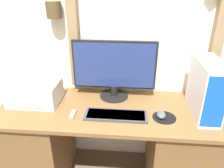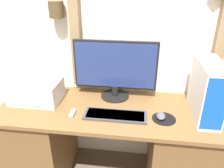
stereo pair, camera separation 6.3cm
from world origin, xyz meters
TOP-DOWN VIEW (x-y plane):
  - wall_back at (0.01, 0.69)m, footprint 6.40×0.17m
  - desk at (0.00, 0.32)m, footprint 1.68×0.64m
  - monitor at (0.04, 0.52)m, footprint 0.67×0.24m
  - keyboard at (0.08, 0.21)m, footprint 0.46×0.15m
  - mousepad at (0.43, 0.23)m, footprint 0.17×0.17m
  - mouse at (0.41, 0.23)m, footprint 0.06×0.10m
  - computer_tower at (0.71, 0.32)m, footprint 0.16×0.42m
  - printer at (-0.58, 0.36)m, footprint 0.39×0.27m
  - remote_control at (-0.24, 0.20)m, footprint 0.03×0.11m

SIDE VIEW (x-z plane):
  - desk at x=0.00m, z-range 0.01..0.77m
  - mousepad at x=0.43m, z-range 0.75..0.76m
  - remote_control at x=-0.24m, z-range 0.75..0.77m
  - keyboard at x=0.08m, z-range 0.76..0.77m
  - mouse at x=0.41m, z-range 0.76..0.79m
  - printer at x=-0.58m, z-range 0.75..0.93m
  - computer_tower at x=0.71m, z-range 0.75..1.16m
  - monitor at x=0.04m, z-range 0.77..1.25m
  - wall_back at x=0.01m, z-range 0.01..2.71m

